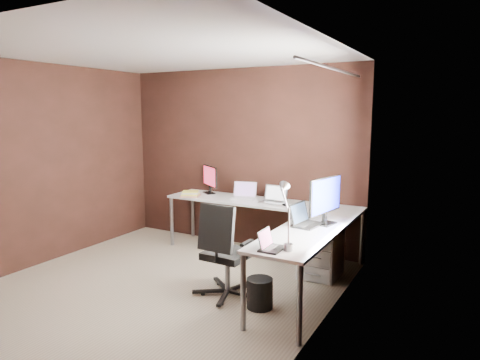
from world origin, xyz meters
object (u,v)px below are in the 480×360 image
Objects in this scene: wastebasket at (260,293)px; monitor_left at (210,178)px; laptop_silver at (274,199)px; laptop_black_big at (304,220)px; monitor_right at (326,198)px; desk_lamp at (285,207)px; drawer_pedestal at (321,251)px; laptop_white at (244,195)px; book_stack at (190,194)px; laptop_black_small at (270,245)px; office_chair at (226,269)px.

monitor_left is at bearing 134.99° from wastebasket.
laptop_silver is 0.91× the size of laptop_black_big.
desk_lamp reaches higher than monitor_right.
laptop_silver is 1.15m from laptop_black_big.
laptop_black_big is (-0.02, -0.53, 0.48)m from drawer_pedestal.
monitor_right is (0.15, -0.38, 0.71)m from drawer_pedestal.
laptop_white is 1.06× the size of laptop_silver.
laptop_silver is (-0.77, 0.35, 0.48)m from drawer_pedestal.
desk_lamp is at bearing -35.81° from book_stack.
book_stack is (-1.94, 1.58, -0.00)m from laptop_black_small.
book_stack is at bearing -166.37° from laptop_silver.
monitor_left is at bearing 67.51° from laptop_black_big.
office_chair is at bearing 169.14° from wastebasket.
laptop_black_big is 1.27× the size of wastebasket.
wastebasket is at bearing -103.19° from drawer_pedestal.
laptop_black_big is 1.48× the size of laptop_black_small.
laptop_black_big is at bearing -19.38° from book_stack.
monitor_right is 1.76× the size of laptop_silver.
laptop_silver reaches higher than laptop_white.
laptop_white is 0.97× the size of laptop_black_big.
laptop_white is at bearing 31.83° from laptop_black_small.
monitor_right is at bearing -43.78° from laptop_white.
drawer_pedestal is at bearing 76.81° from wastebasket.
drawer_pedestal is 0.71m from laptop_black_big.
desk_lamp is at bearing -33.21° from wastebasket.
office_chair is 0.47m from wastebasket.
monitor_right is 2.38× the size of laptop_black_small.
laptop_black_big is 1.28× the size of book_stack.
office_chair reaches higher than laptop_black_big.
drawer_pedestal is 1.13m from wastebasket.
laptop_black_small is (0.02, -0.90, -0.01)m from laptop_black_big.
laptop_silver is 1.45m from office_chair.
wastebasket is (1.59, -1.59, -0.81)m from monitor_left.
drawer_pedestal is 1.22m from office_chair.
monitor_left reaches higher than laptop_white.
desk_lamp is (1.93, -1.81, 0.14)m from monitor_left.
office_chair reaches higher than laptop_white.
laptop_silver reaches higher than book_stack.
desk_lamp is at bearing -7.53° from monitor_left.
monitor_right reaches higher than laptop_black_big.
laptop_black_small is (-0.16, -1.04, -0.24)m from monitor_right.
monitor_right is (1.99, -0.87, 0.06)m from monitor_left.
laptop_silver is at bearing 46.89° from laptop_black_big.
monitor_right is at bearing -34.84° from laptop_silver.
laptop_black_big is at bearing 6.38° from monitor_left.
monitor_left is at bearing 146.86° from desk_lamp.
monitor_right is 2.05× the size of book_stack.
laptop_black_big reaches higher than book_stack.
laptop_black_big is at bearing 67.79° from wastebasket.
laptop_silver is at bearing 127.05° from desk_lamp.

